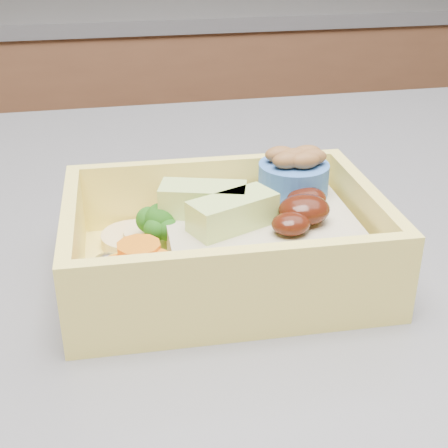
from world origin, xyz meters
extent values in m
cube|color=brown|center=(0.00, 1.20, 0.45)|extent=(3.20, 0.60, 0.90)
cube|color=#323236|center=(0.00, 1.20, 0.92)|extent=(3.20, 0.62, 0.03)
cube|color=#FFE869|center=(-0.18, -0.08, 0.92)|extent=(0.20, 0.15, 0.01)
cube|color=#FFE869|center=(-0.18, -0.02, 0.95)|extent=(0.19, 0.02, 0.05)
cube|color=#FFE869|center=(-0.19, -0.15, 0.95)|extent=(0.19, 0.02, 0.05)
cube|color=#FFE869|center=(-0.09, -0.09, 0.95)|extent=(0.01, 0.12, 0.05)
cube|color=#FFE869|center=(-0.27, -0.08, 0.95)|extent=(0.01, 0.12, 0.05)
cube|color=tan|center=(-0.16, -0.08, 0.94)|extent=(0.12, 0.11, 0.03)
ellipsoid|color=#351108|center=(-0.14, -0.09, 0.97)|extent=(0.03, 0.03, 0.02)
ellipsoid|color=#351108|center=(-0.13, -0.07, 0.97)|extent=(0.03, 0.02, 0.01)
ellipsoid|color=#351108|center=(-0.15, -0.11, 0.96)|extent=(0.02, 0.02, 0.01)
cube|color=#C7E97A|center=(-0.18, -0.09, 0.97)|extent=(0.06, 0.04, 0.02)
cube|color=#C7E97A|center=(-0.19, -0.07, 0.97)|extent=(0.06, 0.04, 0.02)
cylinder|color=#64924F|center=(-0.22, -0.07, 0.94)|extent=(0.01, 0.01, 0.02)
sphere|color=#1F5B14|center=(-0.22, -0.07, 0.96)|extent=(0.02, 0.02, 0.02)
sphere|color=#1F5B14|center=(-0.21, -0.06, 0.95)|extent=(0.02, 0.02, 0.02)
sphere|color=#1F5B14|center=(-0.23, -0.06, 0.95)|extent=(0.02, 0.02, 0.02)
sphere|color=#1F5B14|center=(-0.22, -0.07, 0.95)|extent=(0.01, 0.01, 0.01)
sphere|color=#1F5B14|center=(-0.22, -0.07, 0.95)|extent=(0.01, 0.01, 0.01)
sphere|color=#1F5B14|center=(-0.22, -0.06, 0.95)|extent=(0.01, 0.01, 0.01)
cylinder|color=gold|center=(-0.24, -0.11, 0.94)|extent=(0.05, 0.05, 0.02)
cylinder|color=orange|center=(-0.24, -0.11, 0.95)|extent=(0.03, 0.03, 0.00)
cylinder|color=orange|center=(-0.25, -0.12, 0.95)|extent=(0.03, 0.03, 0.00)
cylinder|color=orange|center=(-0.23, -0.12, 0.96)|extent=(0.03, 0.03, 0.00)
cylinder|color=orange|center=(-0.24, -0.10, 0.96)|extent=(0.03, 0.03, 0.00)
cylinder|color=tan|center=(-0.24, -0.04, 0.93)|extent=(0.04, 0.04, 0.01)
cylinder|color=tan|center=(-0.22, -0.05, 0.94)|extent=(0.04, 0.04, 0.01)
ellipsoid|color=silver|center=(-0.20, -0.04, 0.94)|extent=(0.02, 0.02, 0.02)
ellipsoid|color=silver|center=(-0.26, -0.09, 0.94)|extent=(0.02, 0.02, 0.02)
cylinder|color=#3769BE|center=(-0.13, -0.05, 0.97)|extent=(0.05, 0.05, 0.02)
ellipsoid|color=brown|center=(-0.13, -0.05, 0.98)|extent=(0.02, 0.01, 0.01)
ellipsoid|color=brown|center=(-0.12, -0.05, 0.98)|extent=(0.02, 0.01, 0.01)
ellipsoid|color=brown|center=(-0.14, -0.04, 0.98)|extent=(0.02, 0.01, 0.01)
ellipsoid|color=brown|center=(-0.12, -0.06, 0.98)|extent=(0.02, 0.01, 0.01)
ellipsoid|color=brown|center=(-0.14, -0.06, 0.98)|extent=(0.02, 0.01, 0.01)
ellipsoid|color=brown|center=(-0.12, -0.05, 0.98)|extent=(0.02, 0.01, 0.01)
camera|label=1|loc=(-0.25, -0.42, 1.13)|focal=50.00mm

